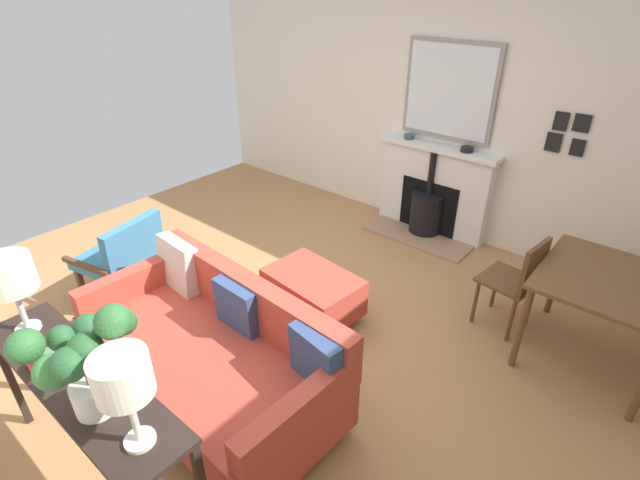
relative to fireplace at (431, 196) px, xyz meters
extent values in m
cube|color=#A87A4C|center=(2.27, -0.20, -0.44)|extent=(4.93, 6.27, 0.01)
cube|color=silver|center=(-0.19, -0.20, 0.97)|extent=(0.12, 6.27, 2.81)
cube|color=#9E7A5B|center=(0.26, 0.00, -0.42)|extent=(0.42, 1.20, 0.03)
cube|color=silver|center=(-0.04, 0.00, 0.05)|extent=(0.18, 1.26, 0.97)
cube|color=black|center=(0.03, 0.00, -0.11)|extent=(0.06, 0.68, 0.59)
cylinder|color=black|center=(0.07, 0.00, -0.19)|extent=(0.36, 0.36, 0.44)
cylinder|color=black|center=(0.07, 0.00, 0.04)|extent=(0.38, 0.38, 0.02)
cylinder|color=black|center=(0.07, 0.00, 0.29)|extent=(0.07, 0.07, 0.48)
cube|color=silver|center=(-0.01, 0.00, 0.56)|extent=(0.23, 1.34, 0.05)
cube|color=gray|center=(-0.11, 0.00, 1.13)|extent=(0.04, 0.99, 0.97)
cube|color=silver|center=(-0.09, 0.00, 1.13)|extent=(0.01, 0.91, 0.89)
cylinder|color=#334C56|center=(-0.01, -0.36, 0.60)|extent=(0.11, 0.11, 0.05)
torus|color=#334C56|center=(-0.01, -0.36, 0.62)|extent=(0.11, 0.11, 0.01)
cylinder|color=black|center=(-0.01, 0.32, 0.61)|extent=(0.13, 0.13, 0.05)
torus|color=black|center=(-0.01, 0.32, 0.63)|extent=(0.13, 0.13, 0.01)
cylinder|color=#B2B2B7|center=(3.51, -0.79, -0.39)|extent=(0.04, 0.04, 0.10)
cylinder|color=#B2B2B7|center=(2.78, -0.75, -0.39)|extent=(0.04, 0.04, 0.10)
cylinder|color=#B2B2B7|center=(2.86, 0.86, -0.39)|extent=(0.04, 0.04, 0.10)
cube|color=#B74233|center=(3.19, 0.04, -0.16)|extent=(1.01, 1.95, 0.35)
cube|color=#B74233|center=(2.79, 0.06, 0.19)|extent=(0.24, 1.91, 0.36)
cube|color=#B74233|center=(3.14, -0.85, 0.12)|extent=(0.88, 0.16, 0.22)
cube|color=#B74233|center=(3.23, 0.93, 0.12)|extent=(0.88, 0.16, 0.22)
cube|color=beige|center=(2.85, -0.68, 0.20)|extent=(0.18, 0.42, 0.42)
cube|color=#334775|center=(2.89, 0.05, 0.18)|extent=(0.13, 0.37, 0.37)
cube|color=#334775|center=(2.92, 0.79, 0.18)|extent=(0.18, 0.38, 0.37)
cylinder|color=#B2B2B7|center=(2.21, -0.33, -0.39)|extent=(0.03, 0.03, 0.09)
cylinder|color=#B2B2B7|center=(2.27, 0.29, -0.39)|extent=(0.03, 0.03, 0.09)
cylinder|color=#B2B2B7|center=(1.80, -0.29, -0.39)|extent=(0.03, 0.03, 0.09)
cylinder|color=#B2B2B7|center=(1.86, 0.33, -0.39)|extent=(0.03, 0.03, 0.09)
cube|color=#B74233|center=(2.04, 0.00, -0.18)|extent=(0.59, 0.83, 0.33)
cube|color=#4C3321|center=(2.71, -1.84, -0.25)|extent=(0.05, 0.05, 0.37)
cube|color=#4C3321|center=(3.21, -1.73, -0.25)|extent=(0.05, 0.05, 0.37)
cube|color=#4C3321|center=(2.61, -1.37, -0.25)|extent=(0.05, 0.05, 0.37)
cube|color=#4C3321|center=(3.11, -1.26, -0.25)|extent=(0.05, 0.05, 0.37)
cube|color=teal|center=(2.91, -1.55, -0.04)|extent=(0.71, 0.68, 0.08)
cube|color=teal|center=(2.86, -1.30, 0.18)|extent=(0.61, 0.23, 0.37)
cube|color=#4C3321|center=(2.60, -1.62, 0.05)|extent=(0.15, 0.53, 0.04)
cube|color=#4C3321|center=(3.22, -1.48, 0.05)|extent=(0.15, 0.53, 0.04)
cube|color=black|center=(3.79, -0.72, -0.06)|extent=(0.04, 0.04, 0.75)
cube|color=black|center=(4.10, -0.72, -0.06)|extent=(0.04, 0.04, 0.75)
cube|color=black|center=(3.95, 0.04, 0.33)|extent=(0.37, 1.58, 0.03)
cylinder|color=#B2B2B7|center=(3.95, -0.56, 0.35)|extent=(0.14, 0.14, 0.02)
cylinder|color=#B2B2B7|center=(3.95, -0.56, 0.50)|extent=(0.03, 0.03, 0.27)
cylinder|color=silver|center=(3.95, -0.56, 0.73)|extent=(0.27, 0.27, 0.20)
cylinder|color=beige|center=(3.95, 0.63, 0.35)|extent=(0.14, 0.14, 0.02)
cylinder|color=beige|center=(3.95, 0.63, 0.51)|extent=(0.03, 0.03, 0.28)
cylinder|color=white|center=(3.95, 0.63, 0.75)|extent=(0.24, 0.24, 0.19)
cylinder|color=silver|center=(3.97, 0.31, 0.43)|extent=(0.19, 0.19, 0.16)
cylinder|color=brown|center=(3.97, 0.31, 0.61)|extent=(0.02, 0.02, 0.20)
sphere|color=#387A3D|center=(4.10, 0.33, 0.70)|extent=(0.16, 0.16, 0.16)
sphere|color=#26562D|center=(4.06, 0.42, 0.77)|extent=(0.15, 0.15, 0.15)
sphere|color=#26562D|center=(3.98, 0.41, 0.78)|extent=(0.15, 0.15, 0.15)
sphere|color=#2D6633|center=(3.86, 0.46, 0.88)|extent=(0.16, 0.16, 0.16)
sphere|color=#26562D|center=(3.77, 0.35, 0.77)|extent=(0.12, 0.12, 0.12)
sphere|color=#26562D|center=(3.85, 0.13, 0.67)|extent=(0.14, 0.14, 0.14)
sphere|color=#26562D|center=(3.97, 0.12, 0.68)|extent=(0.13, 0.13, 0.13)
sphere|color=#2D6633|center=(4.13, 0.15, 0.75)|extent=(0.16, 0.16, 0.16)
cube|color=#B23833|center=(3.95, -0.16, 0.36)|extent=(0.29, 0.19, 0.02)
cube|color=#4C7056|center=(3.94, -0.17, 0.38)|extent=(0.26, 0.20, 0.02)
cylinder|color=brown|center=(0.67, 1.55, -0.08)|extent=(0.05, 0.05, 0.72)
cylinder|color=brown|center=(1.52, 1.55, -0.08)|extent=(0.05, 0.05, 0.72)
cube|color=brown|center=(1.10, 1.94, 0.30)|extent=(0.95, 0.89, 0.03)
cylinder|color=brown|center=(0.92, 1.14, -0.22)|extent=(0.04, 0.04, 0.43)
cylinder|color=brown|center=(1.24, 1.10, -0.22)|extent=(0.04, 0.04, 0.43)
cylinder|color=brown|center=(0.96, 1.46, -0.22)|extent=(0.04, 0.04, 0.43)
cylinder|color=brown|center=(1.28, 1.42, -0.22)|extent=(0.04, 0.04, 0.43)
cube|color=brown|center=(1.10, 1.28, 0.00)|extent=(0.45, 0.45, 0.02)
cube|color=brown|center=(1.12, 1.45, 0.21)|extent=(0.36, 0.08, 0.39)
cube|color=black|center=(-0.12, 1.10, 1.01)|extent=(0.02, 0.12, 0.16)
cube|color=black|center=(-0.12, 1.27, 1.02)|extent=(0.02, 0.14, 0.15)
cube|color=black|center=(-0.12, 1.08, 0.81)|extent=(0.02, 0.13, 0.17)
cube|color=black|center=(-0.12, 1.29, 0.80)|extent=(0.02, 0.12, 0.15)
camera|label=1|loc=(4.49, 2.13, 2.16)|focal=26.35mm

